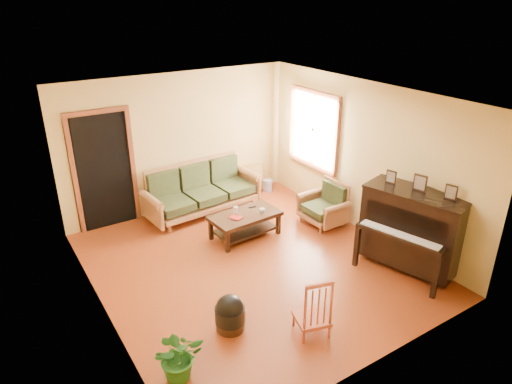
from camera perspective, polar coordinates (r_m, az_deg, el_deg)
floor at (r=7.20m, az=-0.50°, el=-8.93°), size 5.00×5.00×0.00m
doorway at (r=8.32m, az=-18.40°, el=2.38°), size 1.08×0.16×2.05m
window at (r=8.75m, az=7.23°, el=7.76°), size 0.12×1.36×1.46m
sofa at (r=8.65m, az=-6.62°, el=0.34°), size 2.26×1.09×0.94m
coffee_table at (r=7.85m, az=-1.39°, el=-4.17°), size 1.22×0.71×0.43m
armchair at (r=8.28m, az=8.38°, el=-1.51°), size 0.75×0.79×0.78m
piano at (r=7.18m, az=18.84°, el=-4.61°), size 1.20×1.61×1.27m
footstool at (r=5.90m, az=-3.27°, el=-15.29°), size 0.41×0.41×0.36m
red_chair at (r=5.74m, az=7.06°, el=-13.80°), size 0.49×0.51×0.83m
leaning_frame at (r=9.59m, az=-0.44°, el=1.84°), size 0.47×0.21×0.61m
ceramic_crock at (r=9.65m, az=1.47°, el=0.83°), size 0.21×0.21×0.24m
potted_plant at (r=5.29m, az=-9.62°, el=-19.51°), size 0.62×0.56×0.60m
book at (r=7.56m, az=-2.85°, el=-3.43°), size 0.22×0.25×0.02m
candle at (r=7.73m, az=-2.55°, el=-2.29°), size 0.09×0.09×0.13m
glass_jar at (r=7.81m, az=0.76°, el=-2.28°), size 0.10×0.10×0.06m
remote at (r=7.98m, az=-0.47°, el=-1.87°), size 0.14×0.04×0.01m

